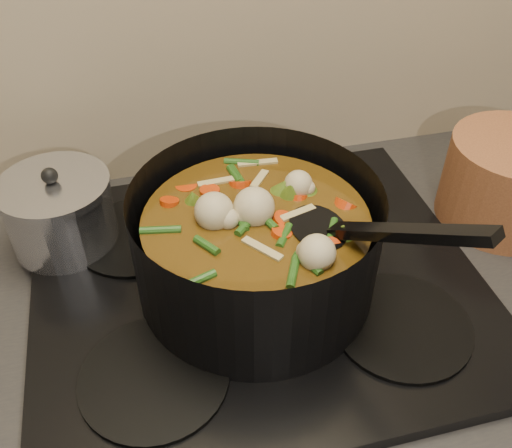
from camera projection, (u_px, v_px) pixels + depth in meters
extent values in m
cube|color=black|center=(257.00, 300.00, 0.83)|extent=(2.64, 0.64, 0.05)
cube|color=black|center=(258.00, 283.00, 0.81)|extent=(0.62, 0.54, 0.02)
cylinder|color=black|center=(154.00, 377.00, 0.68)|extent=(0.18, 0.18, 0.01)
cylinder|color=black|center=(402.00, 325.00, 0.74)|extent=(0.18, 0.18, 0.01)
cylinder|color=black|center=(135.00, 236.00, 0.87)|extent=(0.18, 0.18, 0.01)
cylinder|color=black|center=(333.00, 204.00, 0.93)|extent=(0.18, 0.18, 0.01)
cylinder|color=black|center=(256.00, 243.00, 0.74)|extent=(0.41, 0.41, 0.16)
cylinder|color=black|center=(256.00, 282.00, 0.79)|extent=(0.31, 0.31, 0.01)
cylinder|color=#583C0F|center=(256.00, 250.00, 0.75)|extent=(0.29, 0.29, 0.11)
cylinder|color=red|center=(288.00, 215.00, 0.73)|extent=(0.03, 0.03, 0.03)
cylinder|color=red|center=(282.00, 188.00, 0.77)|extent=(0.04, 0.04, 0.03)
cylinder|color=red|center=(227.00, 174.00, 0.80)|extent=(0.05, 0.04, 0.03)
cylinder|color=red|center=(212.00, 211.00, 0.73)|extent=(0.03, 0.04, 0.03)
cylinder|color=red|center=(189.00, 245.00, 0.68)|extent=(0.04, 0.04, 0.03)
cylinder|color=red|center=(249.00, 243.00, 0.69)|extent=(0.05, 0.05, 0.03)
cylinder|color=red|center=(295.00, 254.00, 0.67)|extent=(0.04, 0.04, 0.03)
cylinder|color=red|center=(343.00, 224.00, 0.71)|extent=(0.04, 0.03, 0.03)
cylinder|color=red|center=(288.00, 200.00, 0.75)|extent=(0.04, 0.05, 0.03)
cylinder|color=red|center=(251.00, 177.00, 0.79)|extent=(0.04, 0.04, 0.03)
cylinder|color=red|center=(230.00, 208.00, 0.74)|extent=(0.03, 0.03, 0.03)
cylinder|color=red|center=(196.00, 229.00, 0.71)|extent=(0.04, 0.04, 0.03)
cylinder|color=red|center=(209.00, 275.00, 0.65)|extent=(0.04, 0.05, 0.03)
sphere|color=beige|center=(307.00, 204.00, 0.72)|extent=(0.04, 0.04, 0.04)
sphere|color=beige|center=(227.00, 186.00, 0.75)|extent=(0.04, 0.04, 0.04)
sphere|color=beige|center=(224.00, 242.00, 0.67)|extent=(0.04, 0.04, 0.04)
sphere|color=beige|center=(309.00, 219.00, 0.70)|extent=(0.04, 0.04, 0.04)
cone|color=#51701C|center=(288.00, 262.00, 0.65)|extent=(0.04, 0.04, 0.04)
cone|color=#51701C|center=(318.00, 195.00, 0.74)|extent=(0.04, 0.04, 0.04)
cone|color=#51701C|center=(222.00, 178.00, 0.77)|extent=(0.04, 0.04, 0.04)
cone|color=#51701C|center=(192.00, 242.00, 0.67)|extent=(0.04, 0.04, 0.04)
cone|color=#51701C|center=(303.00, 256.00, 0.66)|extent=(0.04, 0.04, 0.04)
cylinder|color=#285719|center=(273.00, 195.00, 0.75)|extent=(0.01, 0.04, 0.01)
cylinder|color=#285719|center=(227.00, 170.00, 0.79)|extent=(0.04, 0.03, 0.01)
cylinder|color=#285719|center=(191.00, 202.00, 0.74)|extent=(0.04, 0.02, 0.01)
cylinder|color=#285719|center=(206.00, 235.00, 0.69)|extent=(0.03, 0.04, 0.01)
cylinder|color=#285719|center=(248.00, 242.00, 0.68)|extent=(0.03, 0.04, 0.01)
cylinder|color=#285719|center=(315.00, 266.00, 0.65)|extent=(0.04, 0.02, 0.01)
cylinder|color=#285719|center=(327.00, 220.00, 0.71)|extent=(0.04, 0.04, 0.01)
cylinder|color=#285719|center=(293.00, 193.00, 0.75)|extent=(0.01, 0.04, 0.01)
cylinder|color=#285719|center=(253.00, 193.00, 0.75)|extent=(0.04, 0.03, 0.01)
cylinder|color=#285719|center=(191.00, 185.00, 0.76)|extent=(0.04, 0.02, 0.01)
cylinder|color=#285719|center=(185.00, 226.00, 0.70)|extent=(0.03, 0.04, 0.01)
cylinder|color=#285719|center=(227.00, 250.00, 0.67)|extent=(0.03, 0.04, 0.01)
cylinder|color=#285719|center=(270.00, 241.00, 0.68)|extent=(0.04, 0.02, 0.01)
cube|color=tan|center=(195.00, 232.00, 0.69)|extent=(0.05, 0.01, 0.00)
cube|color=tan|center=(283.00, 257.00, 0.66)|extent=(0.02, 0.05, 0.00)
cube|color=tan|center=(310.00, 199.00, 0.74)|extent=(0.05, 0.03, 0.00)
cube|color=tan|center=(226.00, 184.00, 0.77)|extent=(0.04, 0.04, 0.00)
cube|color=tan|center=(201.00, 240.00, 0.68)|extent=(0.03, 0.05, 0.00)
ellipsoid|color=black|center=(318.00, 229.00, 0.70)|extent=(0.08, 0.10, 0.01)
cube|color=black|center=(405.00, 233.00, 0.61)|extent=(0.12, 0.18, 0.12)
cylinder|color=silver|center=(61.00, 215.00, 0.84)|extent=(0.15, 0.15, 0.10)
cylinder|color=silver|center=(52.00, 186.00, 0.80)|extent=(0.16, 0.16, 0.01)
sphere|color=black|center=(49.00, 176.00, 0.79)|extent=(0.02, 0.02, 0.02)
cylinder|color=#985831|center=(508.00, 181.00, 0.90)|extent=(0.26, 0.26, 0.14)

